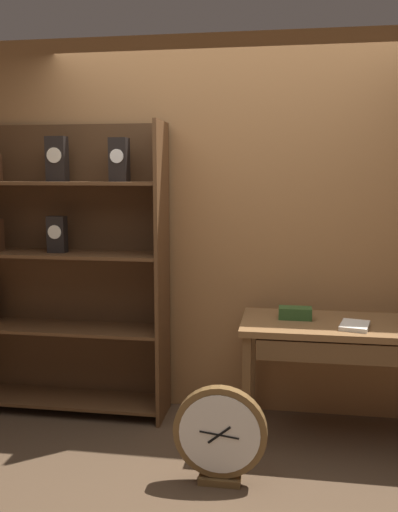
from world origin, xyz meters
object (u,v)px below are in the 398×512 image
Objects in this scene: bookshelf at (57,269)px; round_clock_large at (220,435)px; workbench at (354,338)px; toolbox_small at (295,313)px; open_repair_manual at (355,326)px.

bookshelf reaches higher than round_clock_large.
toolbox_small reaches higher than workbench.
bookshelf is 1.67m from toolbox_small.
bookshelf is 9.16× the size of open_repair_manual.
open_repair_manual is (2.00, -0.30, -0.24)m from bookshelf.
bookshelf is 2.05m from workbench.
bookshelf is 2.04m from open_repair_manual.
bookshelf is at bearing 175.00° from toolbox_small.
round_clock_large is at bearing -131.72° from open_repair_manual.
open_repair_manual is (0.35, -0.15, -0.02)m from toolbox_small.
workbench is at bearing -6.11° from bookshelf.
open_repair_manual is at bearing -97.48° from workbench.
toolbox_small is at bearing 169.77° from open_repair_manual.
workbench is at bearing -11.09° from toolbox_small.
workbench is (2.01, -0.22, -0.34)m from bookshelf.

